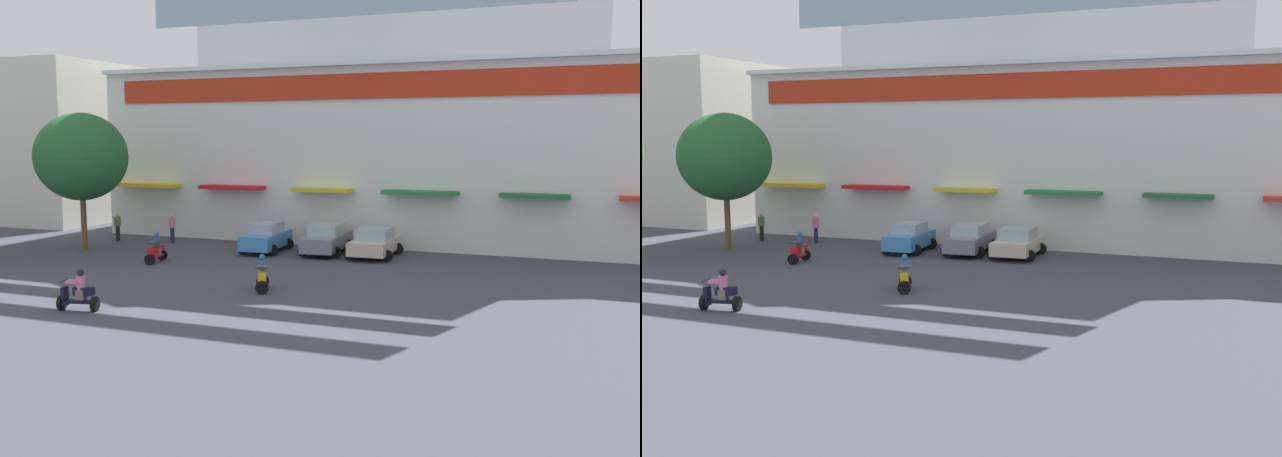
{
  "view_description": "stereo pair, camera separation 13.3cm",
  "coord_description": "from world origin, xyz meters",
  "views": [
    {
      "loc": [
        11.39,
        -6.72,
        5.98
      ],
      "look_at": [
        2.34,
        16.19,
        2.85
      ],
      "focal_mm": 40.07,
      "sensor_mm": 36.0,
      "label": 1
    },
    {
      "loc": [
        11.51,
        -6.67,
        5.98
      ],
      "look_at": [
        2.34,
        16.19,
        2.85
      ],
      "focal_mm": 40.07,
      "sensor_mm": 36.0,
      "label": 2
    }
  ],
  "objects": [
    {
      "name": "parked_car_1",
      "position": [
        -1.77,
        27.53,
        0.78
      ],
      "size": [
        2.56,
        4.41,
        1.56
      ],
      "color": "gray",
      "rests_on": "ground"
    },
    {
      "name": "scooter_rider_3",
      "position": [
        -0.85,
        18.09,
        0.6
      ],
      "size": [
        1.07,
        1.51,
        1.45
      ],
      "color": "black",
      "rests_on": "ground"
    },
    {
      "name": "plaza_tree_2",
      "position": [
        -14.34,
        23.93,
        4.98
      ],
      "size": [
        4.84,
        4.92,
        7.31
      ],
      "color": "brown",
      "rests_on": "ground"
    },
    {
      "name": "flank_building_left",
      "position": [
        -26.09,
        35.49,
        5.6
      ],
      "size": [
        10.32,
        11.41,
        11.21
      ],
      "color": "silver",
      "rests_on": "ground"
    },
    {
      "name": "pedestrian_0",
      "position": [
        -11.32,
        27.74,
        0.95
      ],
      "size": [
        0.4,
        0.4,
        1.67
      ],
      "color": "#21234F",
      "rests_on": "ground"
    },
    {
      "name": "scooter_rider_6",
      "position": [
        -8.46,
        22.0,
        0.61
      ],
      "size": [
        0.74,
        1.54,
        1.51
      ],
      "color": "black",
      "rests_on": "ground"
    },
    {
      "name": "scooter_rider_5",
      "position": [
        -5.35,
        12.79,
        0.62
      ],
      "size": [
        1.46,
        0.81,
        1.48
      ],
      "color": "black",
      "rests_on": "ground"
    },
    {
      "name": "parked_car_2",
      "position": [
        0.87,
        27.36,
        0.75
      ],
      "size": [
        2.56,
        3.89,
        1.51
      ],
      "color": "beige",
      "rests_on": "ground"
    },
    {
      "name": "ground_plane",
      "position": [
        0.0,
        13.0,
        0.0
      ],
      "size": [
        128.0,
        128.0,
        0.0
      ],
      "primitive_type": "plane",
      "color": "#424450"
    },
    {
      "name": "colonial_building",
      "position": [
        -0.0,
        36.45,
        9.44
      ],
      "size": [
        34.5,
        17.61,
        21.5
      ],
      "color": "silver",
      "rests_on": "ground"
    },
    {
      "name": "parked_car_0",
      "position": [
        -4.94,
        26.87,
        0.78
      ],
      "size": [
        2.43,
        3.97,
        1.57
      ],
      "color": "#3F8ECE",
      "rests_on": "ground"
    },
    {
      "name": "pedestrian_1",
      "position": [
        -14.69,
        27.23,
        0.93
      ],
      "size": [
        0.53,
        0.53,
        1.65
      ],
      "color": "black",
      "rests_on": "ground"
    }
  ]
}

